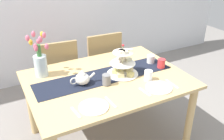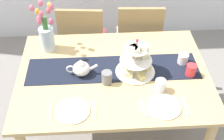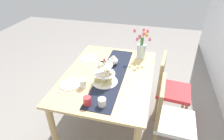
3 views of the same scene
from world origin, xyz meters
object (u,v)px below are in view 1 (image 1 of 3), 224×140
tiered_cake_stand (123,65)px  knife_left (111,102)px  dinner_plate_left (94,107)px  teapot (82,78)px  fork_left (76,112)px  tulip_vase (40,60)px  cream_jug (151,59)px  mug_orange (161,64)px  chair_right (101,63)px  knife_right (172,84)px  dining_table (107,87)px  mug_grey (107,80)px  mug_white_text (148,76)px  dinner_plate_right (159,88)px  chair_left (58,72)px  fork_right (145,92)px

tiered_cake_stand → knife_left: bearing=-131.0°
dinner_plate_left → teapot: bearing=81.7°
fork_left → tulip_vase: bearing=96.4°
tiered_cake_stand → knife_left: size_ratio=1.79×
cream_jug → mug_orange: (0.02, -0.14, 0.01)m
teapot → cream_jug: teapot is taller
chair_right → knife_right: 1.16m
dining_table → mug_grey: size_ratio=15.27×
mug_white_text → dinner_plate_right: bearing=-89.2°
tiered_cake_stand → mug_orange: 0.41m
fork_left → knife_left: 0.29m
dining_table → mug_white_text: bearing=-32.9°
mug_grey → tulip_vase: bearing=136.7°
chair_left → mug_white_text: chair_left is taller
dinner_plate_right → mug_white_text: 0.17m
tiered_cake_stand → knife_left: tiered_cake_stand is taller
chair_right → mug_orange: chair_right is taller
tiered_cake_stand → dinner_plate_right: tiered_cake_stand is taller
dinner_plate_left → fork_right: 0.47m
knife_left → mug_grey: bearing=70.2°
chair_left → tulip_vase: size_ratio=2.15×
mug_grey → mug_white_text: bearing=-15.3°
dinner_plate_right → knife_right: (0.15, 0.00, -0.00)m
dining_table → knife_left: (-0.15, -0.37, 0.10)m
chair_left → cream_jug: bearing=-39.9°
mug_grey → dinner_plate_right: bearing=-34.9°
dinner_plate_left → knife_left: bearing=0.0°
cream_jug → dinner_plate_right: (-0.23, -0.45, -0.04)m
cream_jug → mug_grey: mug_grey is taller
tiered_cake_stand → knife_right: 0.48m
dining_table → teapot: (-0.24, 0.00, 0.16)m
dinner_plate_right → chair_left: bearing=117.1°
fork_left → mug_orange: bearing=16.8°
chair_right → dinner_plate_left: (-0.59, -1.12, 0.23)m
tiered_cake_stand → cream_jug: bearing=12.5°
tulip_vase → dinner_plate_left: bearing=-72.2°
chair_right → cream_jug: bearing=-69.5°
cream_jug → tulip_vase: bearing=166.9°
tulip_vase → mug_white_text: (0.84, -0.54, -0.11)m
knife_left → mug_white_text: (0.47, 0.16, 0.04)m
knife_right → dinner_plate_left: bearing=180.0°
dinner_plate_right → knife_right: 0.15m
knife_left → mug_white_text: size_ratio=1.79×
knife_left → mug_orange: (0.72, 0.31, 0.04)m
tiered_cake_stand → fork_right: bearing=-89.0°
cream_jug → mug_orange: size_ratio=0.89×
tiered_cake_stand → tulip_vase: bearing=154.2°
dining_table → cream_jug: cream_jug is taller
teapot → mug_white_text: teapot is taller
fork_right → chair_right: bearing=83.7°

